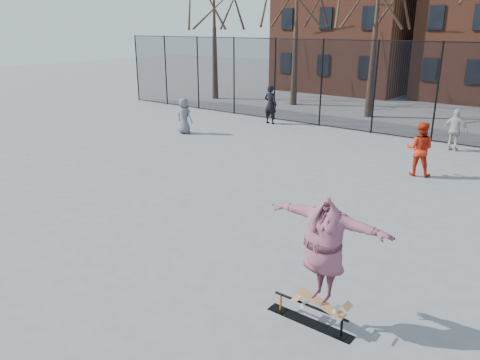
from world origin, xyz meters
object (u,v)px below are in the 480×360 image
Objects in this scene: bystander_grey at (184,116)px; bystander_white at (455,130)px; bystander_black at (270,104)px; skater at (324,256)px; skate_rail at (310,316)px; bystander_red at (420,149)px; skateboard at (321,306)px.

bystander_white reaches higher than bystander_grey.
bystander_white is (8.46, 0.00, -0.14)m from bystander_black.
skater is at bearing 100.50° from bystander_white.
bystander_black reaches higher than bystander_white.
skate_rail is 9.08m from bystander_red.
bystander_white is at bearing -102.21° from bystander_red.
skate_rail is 0.96× the size of bystander_grey.
bystander_red is 1.09× the size of bystander_white.
bystander_grey is 0.98× the size of bystander_white.
bystander_white is at bearing -161.91° from bystander_grey.
bystander_white is (-1.37, 12.94, 0.41)m from skateboard.
bystander_black is 9.30m from bystander_red.
skateboard is at bearing 100.50° from bystander_white.
bystander_white is at bearing 95.25° from skate_rail.
skateboard is 14.54m from bystander_grey.
skater reaches higher than skateboard.
skater reaches higher than skate_rail.
skater is 9.08m from bystander_red.
bystander_grey is 10.16m from bystander_red.
skate_rail is 1.70× the size of skateboard.
bystander_white reaches higher than skateboard.
bystander_white is (-1.37, 12.94, -0.47)m from skater.
bystander_grey is at bearing 142.35° from skate_rail.
bystander_black reaches higher than bystander_grey.
bystander_black is (-9.83, 12.94, -0.33)m from skater.
skater is (0.00, 0.00, 0.88)m from skateboard.
skater reaches higher than bystander_white.
skate_rail is 0.31m from skateboard.
bystander_black is (-9.83, 12.94, 0.55)m from skateboard.
skater reaches higher than bystander_black.
skater reaches higher than bystander_grey.
bystander_grey is (-11.58, 8.79, -0.48)m from skater.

